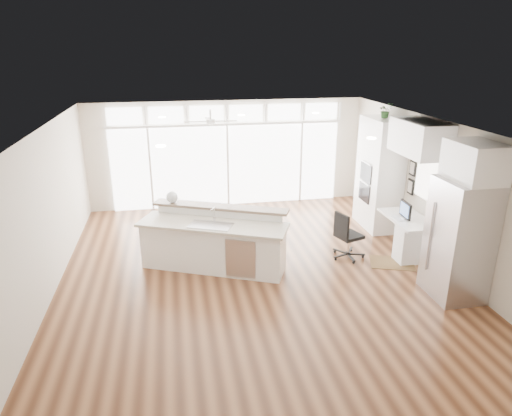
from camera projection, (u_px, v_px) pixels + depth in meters
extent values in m
cube|color=#482716|center=(256.00, 273.00, 8.45)|extent=(7.00, 8.00, 0.02)
cube|color=silver|center=(256.00, 127.00, 7.53)|extent=(7.00, 8.00, 0.02)
cube|color=beige|center=(227.00, 154.00, 11.69)|extent=(7.00, 0.04, 2.70)
cube|color=beige|center=(333.00, 341.00, 4.29)|extent=(7.00, 0.04, 2.70)
cube|color=beige|center=(43.00, 217.00, 7.38)|extent=(0.04, 8.00, 2.70)
cube|color=beige|center=(438.00, 193.00, 8.59)|extent=(0.04, 8.00, 2.70)
cube|color=white|center=(228.00, 166.00, 11.74)|extent=(5.80, 0.06, 2.08)
cube|color=white|center=(227.00, 114.00, 11.29)|extent=(5.90, 0.06, 0.40)
cube|color=white|center=(429.00, 179.00, 8.80)|extent=(0.04, 0.85, 0.85)
cube|color=silver|center=(210.00, 117.00, 10.11)|extent=(1.16, 1.16, 0.32)
cube|color=#F1E7CD|center=(253.00, 126.00, 7.73)|extent=(3.40, 3.00, 0.02)
cube|color=white|center=(380.00, 174.00, 10.24)|extent=(0.64, 1.20, 2.50)
cube|color=white|center=(406.00, 236.00, 9.13)|extent=(0.72, 1.30, 0.76)
cube|color=white|center=(420.00, 138.00, 8.48)|extent=(0.64, 1.30, 0.64)
cube|color=#BABABF|center=(459.00, 240.00, 7.40)|extent=(0.76, 0.90, 2.00)
cube|color=white|center=(475.00, 162.00, 6.97)|extent=(0.64, 0.90, 0.60)
cube|color=black|center=(412.00, 177.00, 9.42)|extent=(0.06, 0.22, 0.80)
cube|color=white|center=(213.00, 241.00, 8.46)|extent=(2.94, 2.07, 1.09)
cube|color=#3D2713|center=(392.00, 263.00, 8.82)|extent=(0.97, 0.83, 0.01)
cube|color=black|center=(349.00, 235.00, 8.91)|extent=(0.61, 0.59, 0.95)
sphere|color=silver|center=(172.00, 197.00, 8.82)|extent=(0.31, 0.31, 0.23)
cube|color=black|center=(406.00, 210.00, 8.93)|extent=(0.09, 0.43, 0.35)
cube|color=white|center=(397.00, 218.00, 8.96)|extent=(0.13, 0.30, 0.01)
imported|color=#2A5625|center=(385.00, 112.00, 9.77)|extent=(0.33, 0.36, 0.25)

